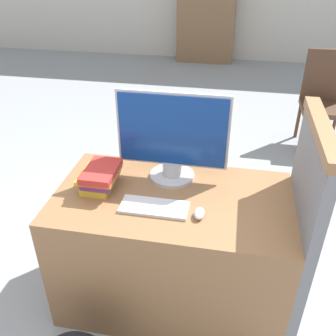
# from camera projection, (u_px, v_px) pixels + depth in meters

# --- Properties ---
(desk) EXTENTS (1.25, 0.71, 0.75)m
(desk) POSITION_uv_depth(u_px,v_px,m) (172.00, 249.00, 2.14)
(desk) COLOR #8C603D
(desk) RESTS_ON ground_plane
(carrel_divider) EXTENTS (0.07, 0.67, 1.22)m
(carrel_divider) POSITION_uv_depth(u_px,v_px,m) (298.00, 233.00, 1.90)
(carrel_divider) COLOR slate
(carrel_divider) RESTS_ON ground_plane
(monitor) EXTENTS (0.60, 0.25, 0.50)m
(monitor) POSITION_uv_depth(u_px,v_px,m) (172.00, 139.00, 1.99)
(monitor) COLOR #B7B7BC
(monitor) RESTS_ON desk
(keyboard) EXTENTS (0.34, 0.14, 0.02)m
(keyboard) POSITION_uv_depth(u_px,v_px,m) (154.00, 207.00, 1.86)
(keyboard) COLOR silver
(keyboard) RESTS_ON desk
(mouse) EXTENTS (0.05, 0.09, 0.04)m
(mouse) POSITION_uv_depth(u_px,v_px,m) (199.00, 213.00, 1.80)
(mouse) COLOR silver
(mouse) RESTS_ON desk
(book_stack) EXTENTS (0.19, 0.25, 0.12)m
(book_stack) POSITION_uv_depth(u_px,v_px,m) (100.00, 177.00, 1.99)
(book_stack) COLOR gold
(book_stack) RESTS_ON desk
(far_chair) EXTENTS (0.44, 0.44, 0.97)m
(far_chair) POSITION_uv_depth(u_px,v_px,m) (324.00, 96.00, 3.80)
(far_chair) COLOR #4C3323
(far_chair) RESTS_ON ground_plane
(bookshelf_far) EXTENTS (0.98, 0.32, 1.90)m
(bookshelf_far) POSITION_uv_depth(u_px,v_px,m) (207.00, 5.00, 6.31)
(bookshelf_far) COLOR #846042
(bookshelf_far) RESTS_ON ground_plane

